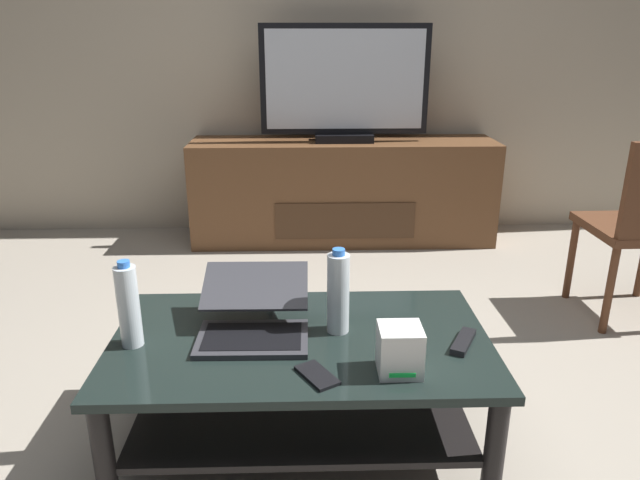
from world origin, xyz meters
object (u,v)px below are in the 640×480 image
object	(u,v)px
cell_phone	(317,375)
water_bottle_far	(338,293)
water_bottle_near	(129,306)
television	(345,86)
media_cabinet	(343,191)
coffee_table	(301,370)
tv_remote	(463,342)
laptop	(254,317)
router_box	(400,350)

from	to	relation	value
cell_phone	water_bottle_far	bearing A→B (deg)	43.67
water_bottle_near	cell_phone	distance (m)	0.61
television	water_bottle_far	world-z (taller)	television
media_cabinet	cell_phone	world-z (taller)	media_cabinet
coffee_table	tv_remote	xyz separation A→B (m)	(0.50, -0.06, 0.13)
coffee_table	laptop	xyz separation A→B (m)	(-0.15, 0.04, 0.17)
water_bottle_near	cell_phone	size ratio (longest dim) A/B	1.99
laptop	media_cabinet	bearing A→B (deg)	78.14
router_box	media_cabinet	bearing A→B (deg)	90.26
tv_remote	router_box	bearing A→B (deg)	-118.83
laptop	router_box	distance (m)	0.49
router_box	tv_remote	distance (m)	0.27
coffee_table	tv_remote	world-z (taller)	tv_remote
media_cabinet	tv_remote	distance (m)	2.11
television	laptop	world-z (taller)	television
laptop	cell_phone	bearing A→B (deg)	-53.52
cell_phone	media_cabinet	bearing A→B (deg)	53.42
cell_phone	laptop	bearing A→B (deg)	95.54
router_box	coffee_table	bearing A→B (deg)	144.30
laptop	router_box	bearing A→B (deg)	-29.42
water_bottle_near	water_bottle_far	world-z (taller)	water_bottle_far
coffee_table	cell_phone	distance (m)	0.26
water_bottle_far	cell_phone	distance (m)	0.31
water_bottle_near	water_bottle_far	distance (m)	0.64
media_cabinet	water_bottle_near	world-z (taller)	water_bottle_near
television	cell_phone	distance (m)	2.33
television	tv_remote	xyz separation A→B (m)	(0.23, -2.08, -0.59)
coffee_table	water_bottle_far	world-z (taller)	water_bottle_far
router_box	water_bottle_far	xyz separation A→B (m)	(-0.16, 0.25, 0.07)
water_bottle_near	water_bottle_far	xyz separation A→B (m)	(0.64, 0.07, 0.00)
router_box	laptop	bearing A→B (deg)	150.58
water_bottle_far	router_box	bearing A→B (deg)	-56.88
router_box	cell_phone	distance (m)	0.24
coffee_table	water_bottle_near	size ratio (longest dim) A/B	4.30
water_bottle_near	tv_remote	bearing A→B (deg)	-1.70
router_box	water_bottle_far	bearing A→B (deg)	123.12
router_box	cell_phone	xyz separation A→B (m)	(-0.23, -0.02, -0.06)
television	cell_phone	bearing A→B (deg)	-95.70
laptop	tv_remote	distance (m)	0.66
media_cabinet	router_box	world-z (taller)	media_cabinet
television	media_cabinet	bearing A→B (deg)	90.00
router_box	cell_phone	bearing A→B (deg)	-174.46
cell_phone	tv_remote	distance (m)	0.49
coffee_table	router_box	size ratio (longest dim) A/B	8.62
tv_remote	media_cabinet	bearing A→B (deg)	124.63
water_bottle_near	cell_phone	xyz separation A→B (m)	(0.57, -0.20, -0.13)
water_bottle_near	coffee_table	bearing A→B (deg)	2.96
router_box	water_bottle_near	size ratio (longest dim) A/B	0.50
laptop	water_bottle_far	world-z (taller)	water_bottle_far
water_bottle_near	cell_phone	world-z (taller)	water_bottle_near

